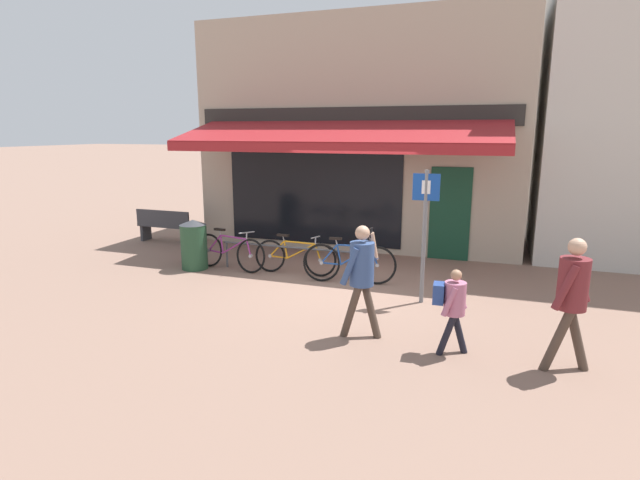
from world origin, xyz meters
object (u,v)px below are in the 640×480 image
(bicycle_purple, at_px, (229,252))
(bicycle_blue, at_px, (349,263))
(pedestrian_second_adult, at_px, (572,291))
(parking_sign, at_px, (425,223))
(litter_bin, at_px, (194,244))
(park_bench, at_px, (166,225))
(pedestrian_adult, at_px, (362,269))
(pedestrian_child, at_px, (452,302))
(bicycle_orange, at_px, (295,256))

(bicycle_purple, height_order, bicycle_blue, bicycle_blue)
(bicycle_blue, xyz_separation_m, pedestrian_second_adult, (3.52, -2.62, 0.62))
(parking_sign, bearing_deg, litter_bin, 173.47)
(bicycle_blue, bearing_deg, parking_sign, -33.97)
(park_bench, bearing_deg, pedestrian_adult, -32.65)
(pedestrian_adult, bearing_deg, park_bench, 156.95)
(pedestrian_child, height_order, litter_bin, pedestrian_child)
(bicycle_purple, bearing_deg, park_bench, 157.23)
(parking_sign, bearing_deg, park_bench, 160.31)
(bicycle_purple, relative_size, park_bench, 1.13)
(bicycle_blue, distance_m, parking_sign, 1.93)
(bicycle_purple, height_order, parking_sign, parking_sign)
(bicycle_blue, bearing_deg, park_bench, 153.08)
(pedestrian_adult, height_order, park_bench, pedestrian_adult)
(pedestrian_adult, relative_size, pedestrian_child, 1.40)
(bicycle_orange, height_order, pedestrian_adult, pedestrian_adult)
(pedestrian_adult, relative_size, park_bench, 1.02)
(bicycle_orange, xyz_separation_m, pedestrian_child, (3.35, -2.81, 0.35))
(bicycle_purple, xyz_separation_m, pedestrian_child, (4.79, -2.66, 0.33))
(bicycle_orange, height_order, bicycle_blue, bicycle_blue)
(bicycle_orange, bearing_deg, litter_bin, -171.78)
(bicycle_orange, height_order, pedestrian_second_adult, pedestrian_second_adult)
(bicycle_purple, distance_m, bicycle_blue, 2.65)
(pedestrian_adult, xyz_separation_m, pedestrian_second_adult, (2.63, -0.15, 0.02))
(bicycle_orange, distance_m, pedestrian_child, 4.39)
(pedestrian_second_adult, distance_m, litter_bin, 7.33)
(bicycle_purple, xyz_separation_m, litter_bin, (-0.72, -0.20, 0.15))
(bicycle_orange, xyz_separation_m, litter_bin, (-2.16, -0.35, 0.17))
(bicycle_orange, bearing_deg, pedestrian_adult, -52.83)
(parking_sign, bearing_deg, bicycle_blue, 154.83)
(litter_bin, bearing_deg, pedestrian_child, -24.04)
(bicycle_blue, bearing_deg, bicycle_orange, 161.61)
(pedestrian_child, distance_m, pedestrian_second_adult, 1.41)
(bicycle_purple, xyz_separation_m, parking_sign, (4.15, -0.76, 1.01))
(pedestrian_child, bearing_deg, litter_bin, 152.79)
(park_bench, bearing_deg, bicycle_purple, -30.37)
(pedestrian_adult, distance_m, pedestrian_second_adult, 2.63)
(bicycle_purple, distance_m, park_bench, 3.34)
(pedestrian_second_adult, bearing_deg, parking_sign, 140.12)
(bicycle_orange, relative_size, parking_sign, 0.79)
(bicycle_orange, xyz_separation_m, pedestrian_second_adult, (4.73, -2.82, 0.65))
(pedestrian_child, xyz_separation_m, pedestrian_second_adult, (1.38, -0.01, 0.30))
(bicycle_orange, relative_size, pedestrian_second_adult, 1.06)
(pedestrian_adult, height_order, parking_sign, parking_sign)
(pedestrian_adult, distance_m, litter_bin, 4.87)
(litter_bin, bearing_deg, park_bench, 137.51)
(bicycle_orange, distance_m, bicycle_blue, 1.23)
(bicycle_blue, relative_size, pedestrian_second_adult, 1.09)
(parking_sign, bearing_deg, pedestrian_second_adult, -43.46)
(bicycle_purple, distance_m, pedestrian_adult, 4.39)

